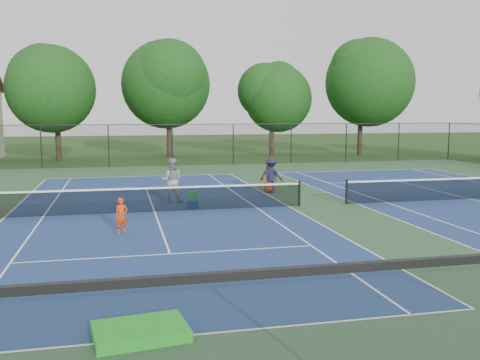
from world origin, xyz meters
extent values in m
plane|color=#234716|center=(0.00, 0.00, 0.00)|extent=(140.00, 140.00, 0.00)
cube|color=#28482B|center=(0.00, 0.00, 0.00)|extent=(36.00, 36.00, 0.01)
cube|color=navy|center=(-7.00, 0.00, 0.01)|extent=(10.97, 23.77, 0.00)
cube|color=white|center=(-7.00, 11.88, 0.01)|extent=(10.97, 0.06, 0.00)
cube|color=white|center=(-7.00, -11.88, 0.01)|extent=(10.97, 0.06, 0.00)
cube|color=white|center=(-12.48, 0.00, 0.01)|extent=(0.06, 23.77, 0.00)
cube|color=white|center=(-1.51, 0.00, 0.01)|extent=(0.06, 23.77, 0.00)
cube|color=white|center=(-11.12, 0.00, 0.01)|extent=(0.06, 23.77, 0.00)
cube|color=white|center=(-2.88, 0.00, 0.01)|extent=(0.06, 23.77, 0.00)
cube|color=white|center=(-7.00, 6.40, 0.01)|extent=(8.23, 0.06, 0.00)
cube|color=white|center=(-7.00, -6.40, 0.01)|extent=(8.23, 0.06, 0.00)
cube|color=white|center=(-7.00, 0.00, 0.01)|extent=(0.06, 12.80, 0.00)
cylinder|color=black|center=(-1.05, 0.00, 0.54)|extent=(0.10, 0.10, 1.07)
cube|color=black|center=(-7.00, 0.00, 0.47)|extent=(11.90, 0.01, 0.90)
cube|color=white|center=(-7.00, 0.00, 0.95)|extent=(11.90, 0.04, 0.07)
cube|color=navy|center=(7.00, 0.00, 0.01)|extent=(10.97, 23.77, 0.00)
cube|color=white|center=(7.00, 11.88, 0.01)|extent=(10.97, 0.06, 0.00)
cube|color=white|center=(1.51, 0.00, 0.01)|extent=(0.06, 23.77, 0.00)
cube|color=white|center=(2.88, 0.00, 0.01)|extent=(0.06, 23.77, 0.00)
cube|color=white|center=(7.00, 6.40, 0.01)|extent=(8.23, 0.06, 0.00)
cube|color=white|center=(7.00, 0.00, 0.01)|extent=(0.06, 12.80, 0.00)
cylinder|color=black|center=(1.05, 0.00, 0.54)|extent=(0.10, 0.10, 1.07)
cube|color=black|center=(7.00, 0.00, 0.47)|extent=(11.90, 0.01, 0.90)
cube|color=white|center=(7.00, 0.00, 0.95)|extent=(11.90, 0.04, 0.07)
cylinder|color=black|center=(-13.50, 18.00, 1.50)|extent=(0.08, 0.08, 3.00)
cylinder|color=black|center=(-9.00, 18.00, 1.50)|extent=(0.08, 0.08, 3.00)
cylinder|color=black|center=(-4.50, 18.00, 1.50)|extent=(0.08, 0.08, 3.00)
cylinder|color=black|center=(0.00, 18.00, 1.50)|extent=(0.08, 0.08, 3.00)
cylinder|color=black|center=(4.50, 18.00, 1.50)|extent=(0.08, 0.08, 3.00)
cylinder|color=black|center=(9.00, 18.00, 1.50)|extent=(0.08, 0.08, 3.00)
cylinder|color=black|center=(13.50, 18.00, 1.50)|extent=(0.08, 0.08, 3.00)
cylinder|color=black|center=(18.00, 18.00, 1.50)|extent=(0.08, 0.08, 3.00)
cube|color=black|center=(0.00, 18.00, 1.50)|extent=(36.00, 0.01, 3.00)
cube|color=black|center=(0.00, 18.00, 3.00)|extent=(36.00, 0.05, 0.05)
cylinder|color=#2D2116|center=(-13.00, 24.00, 1.89)|extent=(0.44, 0.44, 3.78)
sphere|color=#103D13|center=(-13.00, 24.00, 5.65)|extent=(6.80, 6.80, 6.80)
sphere|color=#103D13|center=(-13.00, 24.00, 6.31)|extent=(5.58, 5.58, 5.58)
sphere|color=#103D13|center=(-13.00, 24.00, 6.98)|extent=(4.35, 4.35, 4.35)
cylinder|color=#2D2116|center=(-4.00, 26.00, 2.07)|extent=(0.44, 0.44, 4.14)
sphere|color=#103D13|center=(-4.00, 26.00, 6.23)|extent=(7.60, 7.60, 7.60)
sphere|color=#103D13|center=(-4.00, 26.00, 6.85)|extent=(6.23, 6.23, 6.23)
sphere|color=#103D13|center=(-4.00, 26.00, 7.48)|extent=(4.86, 4.86, 4.86)
cylinder|color=#2D2116|center=(5.00, 25.00, 1.71)|extent=(0.44, 0.44, 3.42)
sphere|color=#103D13|center=(5.00, 25.00, 5.07)|extent=(6.00, 6.00, 6.00)
sphere|color=#103D13|center=(5.00, 25.00, 5.77)|extent=(4.92, 4.92, 4.92)
sphere|color=#103D13|center=(5.00, 25.00, 6.48)|extent=(3.84, 3.84, 3.84)
cylinder|color=#2D2116|center=(13.00, 24.00, 2.16)|extent=(0.44, 0.44, 4.32)
sphere|color=#103D13|center=(13.00, 24.00, 6.46)|extent=(7.80, 7.80, 7.80)
sphere|color=#103D13|center=(13.00, 24.00, 7.08)|extent=(6.40, 6.40, 6.40)
sphere|color=#103D13|center=(13.00, 24.00, 7.69)|extent=(4.99, 4.99, 4.99)
imported|color=#DE3F0E|center=(-8.27, -3.47, 0.58)|extent=(0.50, 0.42, 1.16)
imported|color=#939396|center=(-6.11, 2.06, 0.96)|extent=(1.06, 0.90, 1.92)
imported|color=#181936|center=(-1.15, 3.85, 0.85)|extent=(1.27, 1.11, 1.71)
imported|color=maroon|center=(-1.21, 3.93, 0.78)|extent=(0.80, 0.55, 1.56)
cube|color=navy|center=(-5.43, 0.51, 0.15)|extent=(0.47, 0.39, 0.30)
cube|color=green|center=(-5.43, 0.51, 0.50)|extent=(0.40, 0.34, 0.39)
cube|color=green|center=(-8.01, -11.75, 0.11)|extent=(1.73, 1.32, 0.20)
camera|label=1|loc=(-8.29, -20.77, 3.89)|focal=40.00mm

